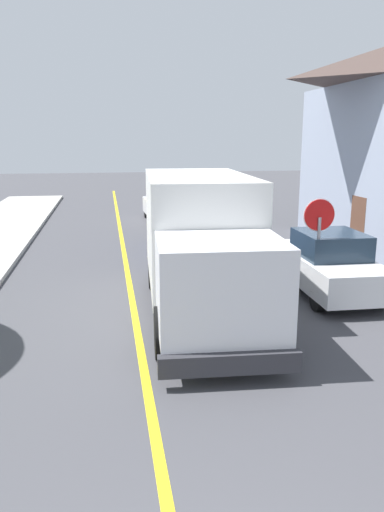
% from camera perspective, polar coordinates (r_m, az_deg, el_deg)
% --- Properties ---
extents(centre_line_yellow, '(0.16, 56.00, 0.01)m').
position_cam_1_polar(centre_line_yellow, '(12.60, -6.80, -5.50)').
color(centre_line_yellow, gold).
rests_on(centre_line_yellow, ground).
extents(box_truck, '(2.83, 7.31, 3.20)m').
position_cam_1_polar(box_truck, '(11.64, 1.03, 2.00)').
color(box_truck, silver).
rests_on(box_truck, ground).
extents(parked_car_near, '(1.94, 4.45, 1.67)m').
position_cam_1_polar(parked_car_near, '(18.15, -0.54, 2.98)').
color(parked_car_near, '#2D4793').
rests_on(parked_car_near, ground).
extents(parked_car_mid, '(1.95, 4.46, 1.67)m').
position_cam_1_polar(parked_car_mid, '(24.94, -3.07, 5.80)').
color(parked_car_mid, silver).
rests_on(parked_car_mid, ground).
extents(parked_van_across, '(1.91, 4.44, 1.67)m').
position_cam_1_polar(parked_van_across, '(13.75, 15.25, -0.87)').
color(parked_van_across, silver).
rests_on(parked_van_across, ground).
extents(stop_sign, '(0.80, 0.10, 2.65)m').
position_cam_1_polar(stop_sign, '(12.45, 14.31, 2.76)').
color(stop_sign, gray).
rests_on(stop_sign, ground).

